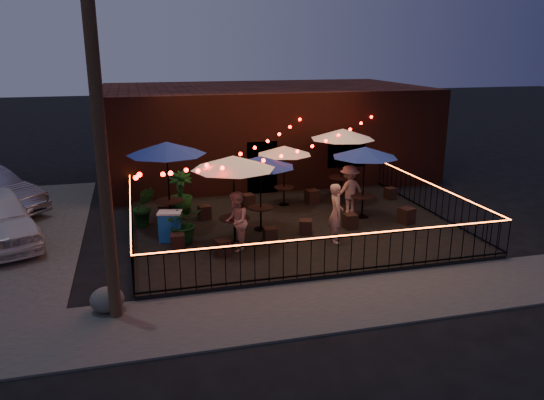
{
  "coord_description": "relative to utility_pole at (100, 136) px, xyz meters",
  "views": [
    {
      "loc": [
        -4.75,
        -13.55,
        5.7
      ],
      "look_at": [
        -0.67,
        1.96,
        1.05
      ],
      "focal_mm": 35.0,
      "sensor_mm": 36.0,
      "label": 1
    }
  ],
  "objects": [
    {
      "name": "bistro_chair_4",
      "position": [
        4.33,
        3.29,
        -3.63
      ],
      "size": [
        0.37,
        0.37,
        0.43
      ],
      "primitive_type": "cube",
      "rotation": [
        0.0,
        0.0,
        0.0
      ],
      "color": "black",
      "rests_on": "patio"
    },
    {
      "name": "cafe_table_0",
      "position": [
        3.29,
        3.33,
        -1.44
      ],
      "size": [
        2.47,
        2.47,
        2.64
      ],
      "rotation": [
        0.0,
        0.0,
        -0.03
      ],
      "color": "black",
      "rests_on": "patio"
    },
    {
      "name": "sidewalk",
      "position": [
        5.4,
        -0.65,
        -3.98
      ],
      "size": [
        18.0,
        2.5,
        0.05
      ],
      "primitive_type": "cube",
      "color": "#3B3936",
      "rests_on": "ground"
    },
    {
      "name": "bistro_chair_9",
      "position": [
        9.07,
        3.83,
        -3.59
      ],
      "size": [
        0.55,
        0.55,
        0.51
      ],
      "primitive_type": "cube",
      "rotation": [
        0.0,
        0.0,
        3.48
      ],
      "color": "black",
      "rests_on": "patio"
    },
    {
      "name": "cafe_table_2",
      "position": [
        4.33,
        4.42,
        -1.7
      ],
      "size": [
        2.4,
        2.4,
        2.36
      ],
      "rotation": [
        0.0,
        0.0,
        0.13
      ],
      "color": "black",
      "rests_on": "patio"
    },
    {
      "name": "bistro_chair_2",
      "position": [
        1.49,
        6.51,
        -3.64
      ],
      "size": [
        0.46,
        0.46,
        0.43
      ],
      "primitive_type": "cube",
      "rotation": [
        0.0,
        0.0,
        -0.37
      ],
      "color": "black",
      "rests_on": "patio"
    },
    {
      "name": "festoon_lights",
      "position": [
        4.39,
        4.3,
        -1.48
      ],
      "size": [
        10.02,
        8.72,
        1.32
      ],
      "color": "#FF0300",
      "rests_on": "ground"
    },
    {
      "name": "bistro_chair_8",
      "position": [
        7.1,
        3.82,
        -3.62
      ],
      "size": [
        0.42,
        0.42,
        0.47
      ],
      "primitive_type": "cube",
      "rotation": [
        0.0,
        0.0,
        0.07
      ],
      "color": "black",
      "rests_on": "patio"
    },
    {
      "name": "fence_front",
      "position": [
        5.4,
        0.6,
        -3.34
      ],
      "size": [
        10.0,
        0.04,
        1.04
      ],
      "color": "black",
      "rests_on": "patio"
    },
    {
      "name": "patio",
      "position": [
        5.4,
        4.6,
        -3.92
      ],
      "size": [
        10.0,
        8.0,
        0.15
      ],
      "primitive_type": "cube",
      "color": "black",
      "rests_on": "ground"
    },
    {
      "name": "ground",
      "position": [
        5.4,
        2.6,
        -4.0
      ],
      "size": [
        110.0,
        110.0,
        0.0
      ],
      "primitive_type": "plane",
      "color": "black",
      "rests_on": "ground"
    },
    {
      "name": "patron_c",
      "position": [
        7.59,
        5.16,
        -2.98
      ],
      "size": [
        1.25,
        0.91,
        1.73
      ],
      "primitive_type": "imported",
      "rotation": [
        0.0,
        0.0,
        3.4
      ],
      "color": "beige",
      "rests_on": "patio"
    },
    {
      "name": "bistro_chair_5",
      "position": [
        5.56,
        3.69,
        -3.63
      ],
      "size": [
        0.49,
        0.49,
        0.44
      ],
      "primitive_type": "cube",
      "rotation": [
        0.0,
        0.0,
        2.75
      ],
      "color": "black",
      "rests_on": "patio"
    },
    {
      "name": "bistro_chair_7",
      "position": [
        6.82,
        6.74,
        -3.59
      ],
      "size": [
        0.5,
        0.5,
        0.51
      ],
      "primitive_type": "cube",
      "rotation": [
        0.0,
        0.0,
        3.31
      ],
      "color": "black",
      "rests_on": "patio"
    },
    {
      "name": "patron_a",
      "position": [
        6.2,
        2.81,
        -2.97
      ],
      "size": [
        0.55,
        0.72,
        1.77
      ],
      "primitive_type": "imported",
      "rotation": [
        0.0,
        0.0,
        1.35
      ],
      "color": "#D5AC8D",
      "rests_on": "patio"
    },
    {
      "name": "bistro_chair_3",
      "position": [
        2.75,
        5.96,
        -3.62
      ],
      "size": [
        0.43,
        0.43,
        0.46
      ],
      "primitive_type": "cube",
      "rotation": [
        0.0,
        0.0,
        3.26
      ],
      "color": "black",
      "rests_on": "patio"
    },
    {
      "name": "fence_left",
      "position": [
        0.4,
        4.6,
        -3.34
      ],
      "size": [
        0.04,
        8.0,
        1.04
      ],
      "rotation": [
        0.0,
        0.0,
        1.57
      ],
      "color": "black",
      "rests_on": "patio"
    },
    {
      "name": "bistro_chair_1",
      "position": [
        2.81,
        2.61,
        -3.63
      ],
      "size": [
        0.45,
        0.45,
        0.44
      ],
      "primitive_type": "cube",
      "rotation": [
        0.0,
        0.0,
        3.37
      ],
      "color": "black",
      "rests_on": "patio"
    },
    {
      "name": "cafe_table_4",
      "position": [
        7.94,
        4.8,
        -1.65
      ],
      "size": [
        2.35,
        2.35,
        2.41
      ],
      "rotation": [
        0.0,
        0.0,
        0.08
      ],
      "color": "black",
      "rests_on": "patio"
    },
    {
      "name": "cooler",
      "position": [
        1.51,
        4.13,
        -3.39
      ],
      "size": [
        0.78,
        0.63,
        0.9
      ],
      "rotation": [
        0.0,
        0.0,
        -0.23
      ],
      "color": "blue",
      "rests_on": "patio"
    },
    {
      "name": "potted_shrub_b",
      "position": [
        0.8,
        5.73,
        -3.2
      ],
      "size": [
        0.73,
        0.6,
        1.3
      ],
      "primitive_type": "imported",
      "rotation": [
        0.0,
        0.0,
        0.04
      ],
      "color": "#0F3D0D",
      "rests_on": "patio"
    },
    {
      "name": "bistro_chair_0",
      "position": [
        1.64,
        3.33,
        -3.62
      ],
      "size": [
        0.42,
        0.42,
        0.46
      ],
      "primitive_type": "cube",
      "rotation": [
        0.0,
        0.0,
        -0.06
      ],
      "color": "black",
      "rests_on": "patio"
    },
    {
      "name": "cafe_table_3",
      "position": [
        5.78,
        6.85,
        -1.86
      ],
      "size": [
        2.26,
        2.26,
        2.18
      ],
      "rotation": [
        0.0,
        0.0,
        0.15
      ],
      "color": "black",
      "rests_on": "patio"
    },
    {
      "name": "fence_right",
      "position": [
        10.4,
        4.6,
        -3.34
      ],
      "size": [
        0.04,
        8.0,
        1.04
      ],
      "rotation": [
        0.0,
        0.0,
        1.57
      ],
      "color": "black",
      "rests_on": "patio"
    },
    {
      "name": "patron_b",
      "position": [
        3.25,
        2.9,
        -3.0
      ],
      "size": [
        0.82,
        0.95,
        1.71
      ],
      "primitive_type": "imported",
      "rotation": [
        0.0,
        0.0,
        -1.8
      ],
      "color": "tan",
      "rests_on": "patio"
    },
    {
      "name": "bistro_chair_11",
      "position": [
        9.89,
        6.58,
        -3.63
      ],
      "size": [
        0.42,
        0.42,
        0.43
      ],
      "primitive_type": "cube",
      "rotation": [
        0.0,
        0.0,
        3.31
      ],
      "color": "black",
      "rests_on": "patio"
    },
    {
      "name": "brick_building",
      "position": [
        6.4,
        12.59,
        -2.0
      ],
      "size": [
        14.0,
        8.0,
        4.0
      ],
      "color": "black",
      "rests_on": "ground"
    },
    {
      "name": "potted_shrub_c",
      "position": [
        2.06,
        6.8,
        -3.12
      ],
      "size": [
        0.83,
        0.83,
        1.46
      ],
      "primitive_type": "imported",
      "rotation": [
        0.0,
        0.0,
        0.02
      ],
      "color": "#153B0C",
      "rests_on": "patio"
    },
    {
      "name": "boulder",
      "position": [
        -0.18,
        0.27,
        -3.68
      ],
      "size": [
        0.94,
        0.84,
        0.64
      ],
      "primitive_type": "ellipsoid",
      "rotation": [
        0.0,
        0.0,
        0.19
      ],
      "color": "#43433F",
      "rests_on": "ground"
    },
    {
      "name": "cafe_table_1",
      "position": [
        1.6,
        5.53,
        -1.35
      ],
      "size": [
        2.67,
        2.67,
        2.73
      ],
      "rotation": [
        0.0,
        0.0,
        -0.08
      ],
      "color": "black",
      "rests_on": "patio"
    },
    {
      "name": "cafe_table_5",
      "position": [
        8.11,
        7.17,
        -1.43
      ],
      "size": [
        2.8,
        2.8,
        2.65
      ],
      "rotation": [
        0.0,
        0.0,
        0.18
      ],
      "color": "black",
      "rests_on": "patio"
    },
    {
      "name": "bistro_chair_6",
      "position": [
        4.46,
        6.9,
        -3.61
      ],
      "size": [
        0.48,
        0.48,
        0.47
      ],
      "primitive_type": "cube",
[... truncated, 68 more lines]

